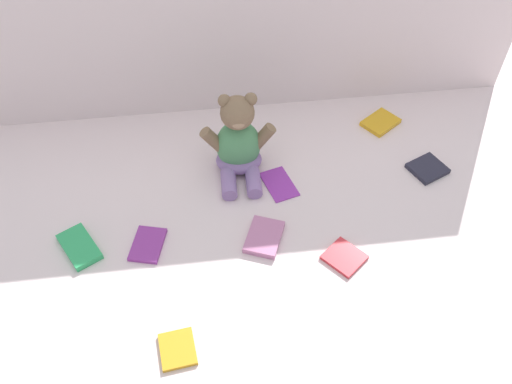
{
  "coord_description": "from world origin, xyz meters",
  "views": [
    {
      "loc": [
        -0.14,
        -1.09,
        1.21
      ],
      "look_at": [
        -0.01,
        -0.1,
        0.1
      ],
      "focal_mm": 38.18,
      "sensor_mm": 36.0,
      "label": 1
    }
  ],
  "objects_px": {
    "book_case_0": "(428,168)",
    "book_case_4": "(344,257)",
    "book_case_2": "(178,349)",
    "book_case_3": "(148,245)",
    "book_case_7": "(79,247)",
    "teddy_bear": "(238,144)",
    "book_case_6": "(279,184)",
    "book_case_1": "(380,122)",
    "book_case_5": "(265,237)"
  },
  "relations": [
    {
      "from": "book_case_0",
      "to": "book_case_4",
      "type": "distance_m",
      "value": 0.44
    },
    {
      "from": "book_case_2",
      "to": "book_case_4",
      "type": "distance_m",
      "value": 0.5
    },
    {
      "from": "book_case_3",
      "to": "book_case_7",
      "type": "xyz_separation_m",
      "value": [
        -0.18,
        0.01,
        0.0
      ]
    },
    {
      "from": "book_case_7",
      "to": "teddy_bear",
      "type": "bearing_deg",
      "value": 179.05
    },
    {
      "from": "book_case_6",
      "to": "book_case_2",
      "type": "bearing_deg",
      "value": 41.33
    },
    {
      "from": "book_case_1",
      "to": "book_case_7",
      "type": "height_order",
      "value": "book_case_7"
    },
    {
      "from": "book_case_0",
      "to": "book_case_7",
      "type": "xyz_separation_m",
      "value": [
        -1.04,
        -0.17,
        0.0
      ]
    },
    {
      "from": "book_case_4",
      "to": "book_case_5",
      "type": "relative_size",
      "value": 0.79
    },
    {
      "from": "book_case_1",
      "to": "book_case_7",
      "type": "bearing_deg",
      "value": -102.46
    },
    {
      "from": "book_case_5",
      "to": "teddy_bear",
      "type": "bearing_deg",
      "value": -59.46
    },
    {
      "from": "book_case_2",
      "to": "book_case_4",
      "type": "height_order",
      "value": "same"
    },
    {
      "from": "book_case_1",
      "to": "book_case_2",
      "type": "bearing_deg",
      "value": -78.96
    },
    {
      "from": "teddy_bear",
      "to": "book_case_0",
      "type": "distance_m",
      "value": 0.59
    },
    {
      "from": "book_case_0",
      "to": "book_case_4",
      "type": "height_order",
      "value": "book_case_0"
    },
    {
      "from": "book_case_1",
      "to": "book_case_2",
      "type": "relative_size",
      "value": 1.22
    },
    {
      "from": "book_case_4",
      "to": "book_case_1",
      "type": "bearing_deg",
      "value": -65.13
    },
    {
      "from": "book_case_6",
      "to": "book_case_0",
      "type": "bearing_deg",
      "value": 164.43
    },
    {
      "from": "book_case_1",
      "to": "book_case_7",
      "type": "xyz_separation_m",
      "value": [
        -0.96,
        -0.4,
        0.0
      ]
    },
    {
      "from": "book_case_0",
      "to": "book_case_5",
      "type": "relative_size",
      "value": 0.83
    },
    {
      "from": "book_case_2",
      "to": "teddy_bear",
      "type": "bearing_deg",
      "value": -116.43
    },
    {
      "from": "book_case_5",
      "to": "book_case_7",
      "type": "relative_size",
      "value": 0.91
    },
    {
      "from": "teddy_bear",
      "to": "book_case_2",
      "type": "height_order",
      "value": "teddy_bear"
    },
    {
      "from": "book_case_0",
      "to": "book_case_7",
      "type": "bearing_deg",
      "value": 75.36
    },
    {
      "from": "teddy_bear",
      "to": "book_case_6",
      "type": "relative_size",
      "value": 2.11
    },
    {
      "from": "book_case_1",
      "to": "book_case_3",
      "type": "xyz_separation_m",
      "value": [
        -0.77,
        -0.41,
        -0.0
      ]
    },
    {
      "from": "book_case_7",
      "to": "book_case_3",
      "type": "bearing_deg",
      "value": 146.45
    },
    {
      "from": "book_case_0",
      "to": "book_case_1",
      "type": "height_order",
      "value": "same"
    },
    {
      "from": "book_case_0",
      "to": "book_case_3",
      "type": "xyz_separation_m",
      "value": [
        -0.86,
        -0.18,
        -0.0
      ]
    },
    {
      "from": "book_case_7",
      "to": "book_case_0",
      "type": "bearing_deg",
      "value": 159.69
    },
    {
      "from": "book_case_0",
      "to": "book_case_1",
      "type": "distance_m",
      "value": 0.24
    },
    {
      "from": "book_case_2",
      "to": "book_case_3",
      "type": "distance_m",
      "value": 0.33
    },
    {
      "from": "book_case_6",
      "to": "book_case_7",
      "type": "height_order",
      "value": "book_case_7"
    },
    {
      "from": "book_case_3",
      "to": "book_case_6",
      "type": "relative_size",
      "value": 0.89
    },
    {
      "from": "book_case_3",
      "to": "book_case_2",
      "type": "bearing_deg",
      "value": 117.94
    },
    {
      "from": "book_case_2",
      "to": "book_case_1",
      "type": "bearing_deg",
      "value": -140.66
    },
    {
      "from": "book_case_3",
      "to": "book_case_7",
      "type": "relative_size",
      "value": 0.85
    },
    {
      "from": "book_case_0",
      "to": "book_case_7",
      "type": "relative_size",
      "value": 0.75
    },
    {
      "from": "book_case_1",
      "to": "teddy_bear",
      "type": "bearing_deg",
      "value": -108.63
    },
    {
      "from": "teddy_bear",
      "to": "book_case_4",
      "type": "bearing_deg",
      "value": -55.13
    },
    {
      "from": "book_case_4",
      "to": "book_case_7",
      "type": "height_order",
      "value": "book_case_7"
    },
    {
      "from": "teddy_bear",
      "to": "book_case_0",
      "type": "xyz_separation_m",
      "value": [
        0.58,
        -0.08,
        -0.09
      ]
    },
    {
      "from": "book_case_0",
      "to": "book_case_2",
      "type": "bearing_deg",
      "value": 98.59
    },
    {
      "from": "book_case_7",
      "to": "book_case_6",
      "type": "bearing_deg",
      "value": 166.61
    },
    {
      "from": "book_case_0",
      "to": "book_case_6",
      "type": "relative_size",
      "value": 0.79
    },
    {
      "from": "book_case_4",
      "to": "book_case_6",
      "type": "bearing_deg",
      "value": -15.08
    },
    {
      "from": "book_case_3",
      "to": "book_case_7",
      "type": "distance_m",
      "value": 0.18
    },
    {
      "from": "book_case_1",
      "to": "book_case_6",
      "type": "bearing_deg",
      "value": -93.76
    },
    {
      "from": "book_case_0",
      "to": "book_case_7",
      "type": "distance_m",
      "value": 1.05
    },
    {
      "from": "book_case_0",
      "to": "book_case_1",
      "type": "xyz_separation_m",
      "value": [
        -0.08,
        0.23,
        -0.0
      ]
    },
    {
      "from": "teddy_bear",
      "to": "book_case_4",
      "type": "xyz_separation_m",
      "value": [
        0.24,
        -0.37,
        -0.1
      ]
    }
  ]
}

